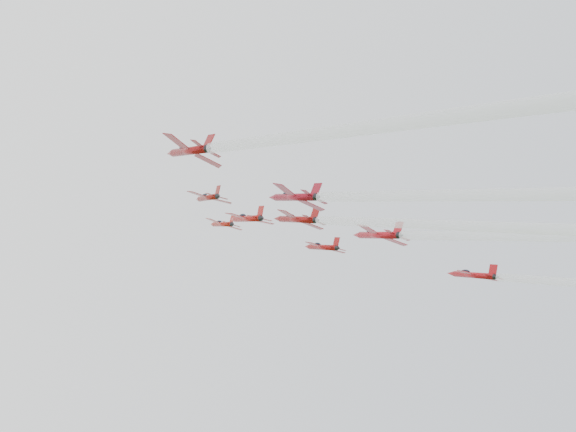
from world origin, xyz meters
TOP-DOWN VIEW (x-y plane):
  - jet_lead at (2.84, 29.91)m, footprint 8.84×11.42m
  - jet_row2_left at (-12.13, 10.26)m, footprint 8.69×11.23m
  - jet_row2_center at (-0.79, 14.38)m, footprint 10.46×13.50m
  - jet_row2_right at (16.58, 12.54)m, footprint 9.46×12.22m
  - jet_center at (-0.40, -42.57)m, footprint 9.80×93.92m
  - jet_rear_farleft at (-28.70, -54.39)m, footprint 9.68×92.77m
  - jet_rear_left at (-10.45, -54.81)m, footprint 9.73×93.24m

SIDE VIEW (x-z plane):
  - jet_rear_left at x=-10.45m, z-range 106.13..157.78m
  - jet_rear_farleft at x=-28.70m, z-range 106.48..157.87m
  - jet_center at x=-0.40m, z-range 112.62..164.64m
  - jet_row2_left at x=-12.13m, z-range 164.14..170.88m
  - jet_row2_right at x=16.58m, z-range 165.09..172.43m
  - jet_row2_center at x=-0.79m, z-range 165.72..173.83m
  - jet_lead at x=2.84m, z-range 174.80..181.66m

